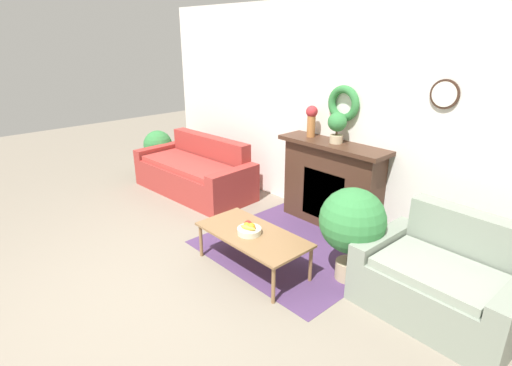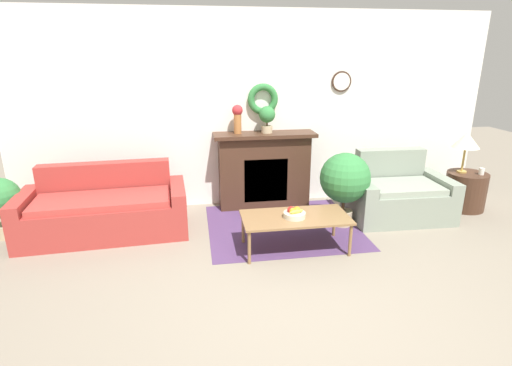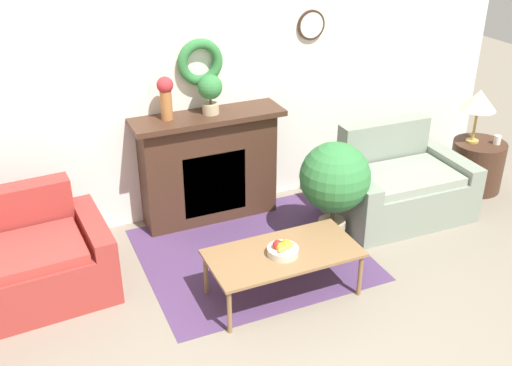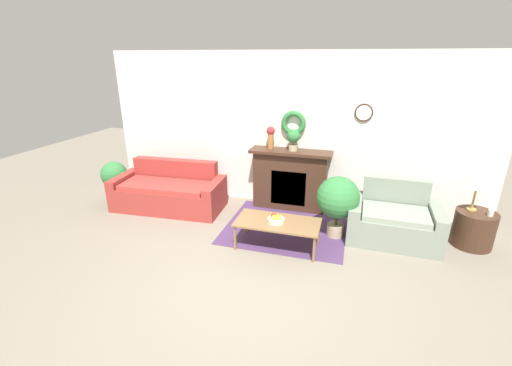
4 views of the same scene
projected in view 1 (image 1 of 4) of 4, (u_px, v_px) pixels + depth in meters
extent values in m
plane|color=gray|center=(139.00, 309.00, 3.54)|extent=(16.00, 16.00, 0.00)
cube|color=#4C335B|center=(293.00, 247.00, 4.56)|extent=(1.89, 1.69, 0.01)
cube|color=white|center=(341.00, 116.00, 4.84)|extent=(6.80, 0.06, 2.70)
cylinder|color=#382319|center=(445.00, 94.00, 3.83)|extent=(0.28, 0.02, 0.28)
cylinder|color=white|center=(444.00, 94.00, 3.83)|extent=(0.24, 0.01, 0.24)
torus|color=#337A3D|center=(343.00, 104.00, 4.67)|extent=(0.42, 0.09, 0.42)
cube|color=#42281C|center=(331.00, 186.00, 4.95)|extent=(1.28, 0.34, 1.03)
cube|color=black|center=(323.00, 196.00, 4.88)|extent=(0.61, 0.02, 0.62)
cube|color=orange|center=(322.00, 202.00, 4.90)|extent=(0.49, 0.01, 0.34)
cube|color=#42281C|center=(333.00, 145.00, 4.74)|extent=(1.42, 0.41, 0.05)
cube|color=#9E332D|center=(189.00, 180.00, 6.02)|extent=(1.64, 0.78, 0.42)
cube|color=#9E332D|center=(211.00, 162.00, 6.24)|extent=(1.61, 0.29, 0.82)
cube|color=#9E332D|center=(161.00, 162.00, 6.63)|extent=(0.22, 0.88, 0.56)
cube|color=#9E332D|center=(233.00, 189.00, 5.48)|extent=(0.22, 0.88, 0.56)
cube|color=#AD3832|center=(188.00, 165.00, 5.93)|extent=(1.57, 0.72, 0.08)
cube|color=gray|center=(433.00, 296.00, 3.37)|extent=(0.97, 0.71, 0.42)
cube|color=gray|center=(460.00, 255.00, 3.56)|extent=(0.96, 0.22, 0.87)
cube|color=gray|center=(382.00, 259.00, 3.80)|extent=(0.19, 0.88, 0.56)
cube|color=gray|center=(512.00, 318.00, 3.01)|extent=(0.19, 0.88, 0.56)
cube|color=gray|center=(437.00, 271.00, 3.28)|extent=(0.93, 0.65, 0.08)
cube|color=olive|center=(253.00, 234.00, 4.03)|extent=(1.19, 0.59, 0.03)
cylinder|color=olive|center=(201.00, 241.00, 4.32)|extent=(0.04, 0.04, 0.38)
cylinder|color=olive|center=(273.00, 285.00, 3.55)|extent=(0.04, 0.04, 0.38)
cylinder|color=olive|center=(237.00, 226.00, 4.64)|extent=(0.04, 0.04, 0.38)
cylinder|color=olive|center=(311.00, 264.00, 3.88)|extent=(0.04, 0.04, 0.38)
cylinder|color=beige|center=(249.00, 231.00, 4.01)|extent=(0.24, 0.24, 0.06)
sphere|color=#B2231E|center=(248.00, 224.00, 4.03)|extent=(0.08, 0.08, 0.08)
sphere|color=orange|center=(249.00, 225.00, 4.03)|extent=(0.07, 0.07, 0.07)
sphere|color=orange|center=(251.00, 227.00, 3.97)|extent=(0.08, 0.08, 0.08)
sphere|color=orange|center=(247.00, 226.00, 4.01)|extent=(0.07, 0.07, 0.07)
ellipsoid|color=yellow|center=(248.00, 228.00, 3.96)|extent=(0.17, 0.09, 0.04)
cylinder|color=#AD6B38|center=(311.00, 126.00, 4.96)|extent=(0.10, 0.10, 0.26)
sphere|color=#B72D33|center=(312.00, 112.00, 4.90)|extent=(0.15, 0.15, 0.15)
cylinder|color=tan|center=(336.00, 139.00, 4.70)|extent=(0.15, 0.15, 0.10)
cylinder|color=#4C3823|center=(337.00, 133.00, 4.67)|extent=(0.02, 0.02, 0.06)
sphere|color=#337A3D|center=(337.00, 122.00, 4.63)|extent=(0.22, 0.22, 0.22)
cylinder|color=tan|center=(160.00, 168.00, 7.00)|extent=(0.24, 0.24, 0.16)
cylinder|color=#4C3823|center=(159.00, 160.00, 6.95)|extent=(0.04, 0.04, 0.13)
sphere|color=#337A3D|center=(158.00, 145.00, 6.86)|extent=(0.49, 0.49, 0.49)
cylinder|color=tan|center=(348.00, 270.00, 3.95)|extent=(0.25, 0.25, 0.19)
cylinder|color=#4C3823|center=(349.00, 253.00, 3.89)|extent=(0.04, 0.04, 0.17)
sphere|color=#337A3D|center=(352.00, 221.00, 3.76)|extent=(0.63, 0.63, 0.63)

